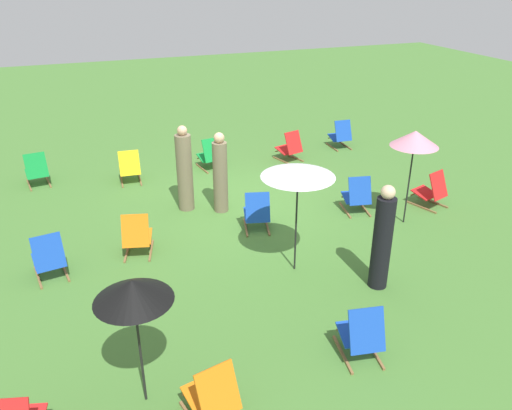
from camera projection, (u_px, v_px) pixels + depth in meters
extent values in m
plane|color=#477A33|center=(237.00, 204.00, 11.42)|extent=(40.00, 40.00, 0.00)
cube|color=olive|center=(140.00, 180.00, 12.65)|extent=(0.09, 0.76, 0.04)
cube|color=olive|center=(122.00, 182.00, 12.53)|extent=(0.09, 0.76, 0.04)
cube|color=yellow|center=(130.00, 170.00, 12.57)|extent=(0.51, 0.47, 0.13)
cube|color=yellow|center=(129.00, 163.00, 12.19)|extent=(0.50, 0.28, 0.57)
cylinder|color=olive|center=(129.00, 169.00, 12.77)|extent=(0.44, 0.06, 0.03)
cube|color=olive|center=(294.00, 158.00, 14.08)|extent=(0.25, 0.74, 0.04)
cube|color=olive|center=(282.00, 161.00, 13.84)|extent=(0.25, 0.74, 0.04)
cube|color=red|center=(286.00, 150.00, 13.92)|extent=(0.58, 0.55, 0.13)
cube|color=red|center=(294.00, 143.00, 13.58)|extent=(0.53, 0.37, 0.57)
cylinder|color=olive|center=(281.00, 150.00, 14.10)|extent=(0.43, 0.15, 0.03)
cube|color=olive|center=(267.00, 226.00, 10.39)|extent=(0.23, 0.74, 0.04)
cube|color=olive|center=(246.00, 227.00, 10.35)|extent=(0.23, 0.74, 0.04)
cube|color=#1947B7|center=(256.00, 214.00, 10.36)|extent=(0.58, 0.54, 0.13)
cube|color=#1947B7|center=(258.00, 208.00, 9.97)|extent=(0.53, 0.36, 0.57)
cylinder|color=olive|center=(255.00, 212.00, 10.57)|extent=(0.43, 0.14, 0.03)
cube|color=olive|center=(364.00, 209.00, 11.14)|extent=(0.19, 0.75, 0.04)
cube|color=olive|center=(345.00, 210.00, 11.07)|extent=(0.19, 0.75, 0.04)
cube|color=#1947B7|center=(354.00, 197.00, 11.09)|extent=(0.56, 0.52, 0.13)
cube|color=#1947B7|center=(360.00, 191.00, 10.70)|extent=(0.52, 0.34, 0.57)
cylinder|color=olive|center=(351.00, 196.00, 11.29)|extent=(0.44, 0.12, 0.03)
cube|color=olive|center=(48.00, 182.00, 12.51)|extent=(0.14, 0.76, 0.04)
cube|color=olive|center=(29.00, 185.00, 12.32)|extent=(0.14, 0.76, 0.04)
cube|color=#148C38|center=(36.00, 173.00, 12.39)|extent=(0.54, 0.50, 0.13)
cube|color=#148C38|center=(36.00, 166.00, 12.03)|extent=(0.51, 0.31, 0.57)
cylinder|color=olive|center=(36.00, 173.00, 12.58)|extent=(0.44, 0.09, 0.03)
cube|color=olive|center=(227.00, 407.00, 6.16)|extent=(0.20, 0.75, 0.04)
cube|color=orange|center=(206.00, 394.00, 6.02)|extent=(0.56, 0.53, 0.13)
cube|color=orange|center=(218.00, 392.00, 5.68)|extent=(0.52, 0.35, 0.57)
cylinder|color=olive|center=(199.00, 388.00, 6.20)|extent=(0.44, 0.12, 0.03)
cube|color=olive|center=(373.00, 350.00, 7.07)|extent=(0.17, 0.75, 0.04)
cube|color=olive|center=(343.00, 354.00, 7.00)|extent=(0.17, 0.75, 0.04)
cube|color=#1947B7|center=(357.00, 333.00, 7.01)|extent=(0.55, 0.51, 0.13)
cube|color=#1947B7|center=(367.00, 331.00, 6.63)|extent=(0.52, 0.33, 0.57)
cylinder|color=olive|center=(351.00, 328.00, 7.22)|extent=(0.44, 0.10, 0.03)
cube|color=olive|center=(65.00, 271.00, 8.90)|extent=(0.15, 0.76, 0.04)
cube|color=olive|center=(38.00, 277.00, 8.71)|extent=(0.15, 0.76, 0.04)
cube|color=#1947B7|center=(48.00, 259.00, 8.78)|extent=(0.54, 0.50, 0.13)
cube|color=#1947B7|center=(48.00, 252.00, 8.42)|extent=(0.51, 0.32, 0.57)
cylinder|color=olive|center=(47.00, 257.00, 8.96)|extent=(0.44, 0.09, 0.03)
cube|color=olive|center=(217.00, 166.00, 13.52)|extent=(0.14, 0.76, 0.04)
cube|color=olive|center=(202.00, 169.00, 13.33)|extent=(0.14, 0.76, 0.04)
cube|color=#148C38|center=(208.00, 157.00, 13.39)|extent=(0.54, 0.50, 0.13)
cube|color=#148C38|center=(212.00, 150.00, 13.04)|extent=(0.51, 0.31, 0.57)
cylinder|color=olive|center=(205.00, 157.00, 13.58)|extent=(0.44, 0.09, 0.03)
cube|color=olive|center=(151.00, 250.00, 9.53)|extent=(0.23, 0.74, 0.04)
cube|color=olive|center=(127.00, 252.00, 9.49)|extent=(0.23, 0.74, 0.04)
cube|color=orange|center=(138.00, 237.00, 9.49)|extent=(0.58, 0.54, 0.13)
cube|color=orange|center=(135.00, 231.00, 9.10)|extent=(0.53, 0.36, 0.57)
cylinder|color=olive|center=(140.00, 235.00, 9.70)|extent=(0.43, 0.14, 0.03)
cube|color=olive|center=(346.00, 146.00, 14.99)|extent=(0.07, 0.76, 0.04)
cube|color=olive|center=(332.00, 147.00, 14.87)|extent=(0.07, 0.76, 0.04)
cube|color=#1947B7|center=(338.00, 137.00, 14.91)|extent=(0.50, 0.45, 0.13)
cube|color=#1947B7|center=(343.00, 131.00, 14.53)|extent=(0.49, 0.27, 0.57)
cylinder|color=olive|center=(335.00, 137.00, 15.11)|extent=(0.44, 0.05, 0.03)
cube|color=olive|center=(433.00, 202.00, 11.46)|extent=(0.27, 0.73, 0.04)
cube|color=olive|center=(421.00, 207.00, 11.22)|extent=(0.27, 0.73, 0.04)
cube|color=red|center=(425.00, 193.00, 11.30)|extent=(0.59, 0.56, 0.13)
cube|color=red|center=(439.00, 185.00, 10.97)|extent=(0.53, 0.38, 0.57)
cylinder|color=olive|center=(417.00, 193.00, 11.47)|extent=(0.43, 0.16, 0.03)
cylinder|color=black|center=(139.00, 344.00, 5.94)|extent=(0.03, 0.03, 1.71)
cone|color=black|center=(133.00, 290.00, 5.62)|extent=(0.90, 0.90, 0.26)
cylinder|color=black|center=(409.00, 179.00, 10.20)|extent=(0.03, 0.03, 1.93)
cone|color=pink|center=(415.00, 139.00, 9.84)|extent=(0.93, 0.93, 0.31)
cylinder|color=black|center=(296.00, 220.00, 8.58)|extent=(0.03, 0.03, 1.94)
cone|color=white|center=(298.00, 170.00, 8.20)|extent=(1.22, 1.22, 0.21)
cylinder|color=#72664C|center=(185.00, 173.00, 10.85)|extent=(0.48, 0.48, 1.67)
sphere|color=tan|center=(182.00, 131.00, 10.45)|extent=(0.21, 0.21, 0.21)
cylinder|color=black|center=(382.00, 243.00, 8.19)|extent=(0.33, 0.33, 1.59)
sphere|color=beige|center=(388.00, 192.00, 7.81)|extent=(0.23, 0.23, 0.23)
cylinder|color=#72664C|center=(220.00, 177.00, 10.79)|extent=(0.39, 0.39, 1.54)
sphere|color=tan|center=(219.00, 138.00, 10.42)|extent=(0.22, 0.22, 0.22)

